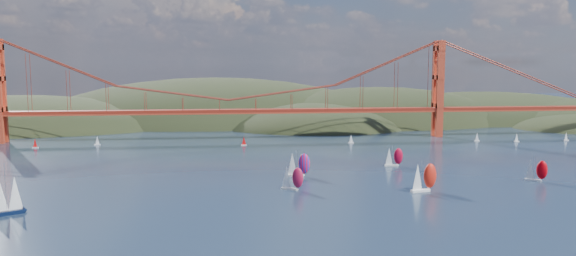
% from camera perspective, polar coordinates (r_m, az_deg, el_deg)
% --- Properties ---
extents(ground, '(1200.00, 1200.00, 0.00)m').
position_cam_1_polar(ground, '(137.68, -5.30, -11.43)').
color(ground, black).
rests_on(ground, ground).
extents(headlands, '(725.00, 225.00, 96.00)m').
position_cam_1_polar(headlands, '(415.53, 0.10, -0.92)').
color(headlands, black).
rests_on(headlands, ground).
extents(bridge, '(552.00, 12.00, 55.00)m').
position_cam_1_polar(bridge, '(311.00, -6.40, 4.73)').
color(bridge, maroon).
rests_on(bridge, ground).
extents(sloop_navy, '(10.17, 8.53, 14.86)m').
position_cam_1_polar(sloop_navy, '(177.02, -27.02, -5.85)').
color(sloop_navy, black).
rests_on(sloop_navy, ground).
extents(racer_0, '(7.88, 5.87, 8.88)m').
position_cam_1_polar(racer_0, '(189.12, 0.40, -5.07)').
color(racer_0, silver).
rests_on(racer_0, ground).
extents(racer_1, '(9.47, 5.19, 10.62)m').
position_cam_1_polar(racer_1, '(191.85, 13.60, -4.84)').
color(racer_1, white).
rests_on(racer_1, ground).
extents(racer_2, '(7.58, 6.18, 8.68)m').
position_cam_1_polar(racer_2, '(221.78, 23.86, -3.92)').
color(racer_2, white).
rests_on(racer_2, ground).
extents(racer_3, '(7.52, 3.19, 8.55)m').
position_cam_1_polar(racer_3, '(235.77, 10.67, -2.86)').
color(racer_3, silver).
rests_on(racer_3, ground).
extents(racer_rwb, '(8.86, 4.68, 9.94)m').
position_cam_1_polar(racer_rwb, '(211.34, 1.01, -3.67)').
color(racer_rwb, silver).
rests_on(racer_rwb, ground).
extents(distant_boat_2, '(3.00, 2.00, 4.70)m').
position_cam_1_polar(distant_boat_2, '(307.78, -24.30, -1.42)').
color(distant_boat_2, silver).
rests_on(distant_boat_2, ground).
extents(distant_boat_3, '(3.00, 2.00, 4.70)m').
position_cam_1_polar(distant_boat_3, '(306.91, -18.81, -1.21)').
color(distant_boat_3, silver).
rests_on(distant_boat_3, ground).
extents(distant_boat_4, '(3.00, 2.00, 4.70)m').
position_cam_1_polar(distant_boat_4, '(321.03, 18.65, -0.87)').
color(distant_boat_4, silver).
rests_on(distant_boat_4, ground).
extents(distant_boat_5, '(3.00, 2.00, 4.70)m').
position_cam_1_polar(distant_boat_5, '(325.84, 22.21, -0.91)').
color(distant_boat_5, silver).
rests_on(distant_boat_5, ground).
extents(distant_boat_6, '(3.00, 2.00, 4.70)m').
position_cam_1_polar(distant_boat_6, '(341.94, 26.41, -0.77)').
color(distant_boat_6, silver).
rests_on(distant_boat_6, ground).
extents(distant_boat_8, '(3.00, 2.00, 4.70)m').
position_cam_1_polar(distant_boat_8, '(298.80, 6.42, -1.10)').
color(distant_boat_8, silver).
rests_on(distant_boat_8, ground).
extents(distant_boat_9, '(3.00, 2.00, 4.70)m').
position_cam_1_polar(distant_boat_9, '(289.81, -4.50, -1.32)').
color(distant_boat_9, silver).
rests_on(distant_boat_9, ground).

